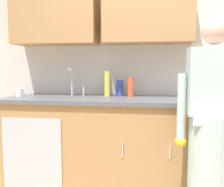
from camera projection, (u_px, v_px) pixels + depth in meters
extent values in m
cube|color=beige|center=(152.00, 59.00, 2.86)|extent=(4.80, 0.10, 2.70)
cube|color=#B27F4C|center=(55.00, 12.00, 2.74)|extent=(0.91, 0.34, 0.70)
cube|color=#B27F4C|center=(148.00, 9.00, 2.60)|extent=(0.91, 0.34, 0.70)
cube|color=#B27F4C|center=(99.00, 144.00, 2.68)|extent=(1.90, 0.60, 0.90)
cube|color=#B7BABF|center=(32.00, 155.00, 2.47)|extent=(0.60, 0.01, 0.72)
cylinder|color=silver|center=(123.00, 150.00, 2.33)|extent=(0.01, 0.01, 0.12)
cylinder|color=silver|center=(170.00, 152.00, 2.27)|extent=(0.01, 0.01, 0.12)
cube|color=#595960|center=(98.00, 100.00, 2.63)|extent=(1.96, 0.66, 0.04)
cube|color=#B7BABF|center=(72.00, 100.00, 2.68)|extent=(0.50, 0.36, 0.03)
cylinder|color=#B7BABF|center=(72.00, 82.00, 2.81)|extent=(0.02, 0.02, 0.30)
sphere|color=#B7BABF|center=(70.00, 70.00, 2.74)|extent=(0.04, 0.04, 0.04)
cylinder|color=#B7BABF|center=(84.00, 91.00, 2.80)|extent=(0.02, 0.02, 0.10)
cylinder|color=#B2C6C1|center=(210.00, 169.00, 2.03)|extent=(0.34, 0.34, 0.88)
cube|color=#B2C6C1|center=(213.00, 82.00, 1.96)|extent=(0.38, 0.22, 0.52)
sphere|color=#E1AA93|center=(215.00, 31.00, 1.92)|extent=(0.20, 0.20, 0.20)
cube|color=white|center=(216.00, 115.00, 1.86)|extent=(0.32, 0.04, 0.16)
cylinder|color=#B2C6C1|center=(181.00, 108.00, 2.03)|extent=(0.07, 0.07, 0.55)
sphere|color=yellow|center=(181.00, 142.00, 2.06)|extent=(0.09, 0.09, 0.09)
cylinder|color=#334CB2|center=(120.00, 88.00, 2.80)|extent=(0.07, 0.07, 0.17)
cylinder|color=#D8D14C|center=(107.00, 84.00, 2.77)|extent=(0.06, 0.06, 0.27)
cylinder|color=#E05933|center=(131.00, 87.00, 2.72)|extent=(0.07, 0.07, 0.20)
cylinder|color=white|center=(20.00, 93.00, 2.73)|extent=(0.08, 0.08, 0.09)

